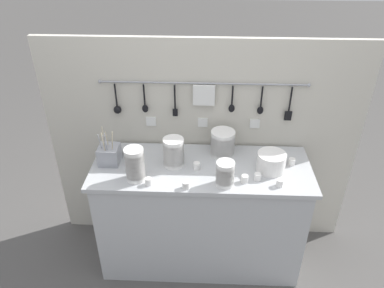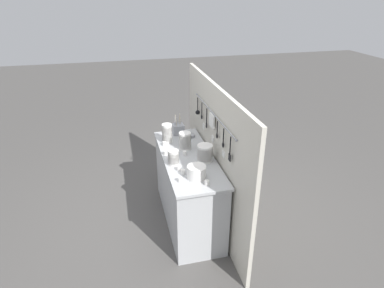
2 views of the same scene
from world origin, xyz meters
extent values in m
plane|color=#514F4C|center=(0.00, 0.00, 0.00)|extent=(20.00, 20.00, 0.00)
cube|color=#B7BABC|center=(0.00, 0.00, 0.86)|extent=(1.50, 0.56, 0.03)
cube|color=#B7BABC|center=(0.00, 0.00, 0.42)|extent=(1.44, 0.54, 0.85)
cube|color=beige|center=(0.00, 0.32, 0.84)|extent=(2.30, 0.04, 1.67)
cylinder|color=#93969E|center=(0.00, 0.28, 1.37)|extent=(1.42, 0.01, 0.01)
sphere|color=#93969E|center=(-0.71, 0.28, 1.37)|extent=(0.02, 0.02, 0.02)
sphere|color=#93969E|center=(0.71, 0.28, 1.37)|extent=(0.02, 0.02, 0.02)
cylinder|color=black|center=(-0.61, 0.27, 1.27)|extent=(0.01, 0.01, 0.18)
sphere|color=black|center=(-0.61, 0.27, 1.16)|extent=(0.06, 0.06, 0.06)
cylinder|color=#93969E|center=(-0.61, 0.28, 1.36)|extent=(0.00, 0.01, 0.02)
cylinder|color=black|center=(-0.41, 0.27, 1.28)|extent=(0.01, 0.01, 0.16)
ellipsoid|color=black|center=(-0.41, 0.27, 1.17)|extent=(0.04, 0.02, 0.06)
cylinder|color=#93969E|center=(-0.41, 0.28, 1.36)|extent=(0.01, 0.01, 0.02)
cylinder|color=black|center=(-0.20, 0.27, 1.27)|extent=(0.01, 0.01, 0.18)
cube|color=black|center=(-0.20, 0.27, 1.15)|extent=(0.04, 0.01, 0.06)
cylinder|color=#93969E|center=(-0.20, 0.28, 1.36)|extent=(0.01, 0.01, 0.02)
cube|color=silver|center=(0.01, 0.27, 1.29)|extent=(0.15, 0.02, 0.15)
cylinder|color=#93969E|center=(0.01, 0.28, 1.36)|extent=(0.01, 0.01, 0.02)
cylinder|color=black|center=(0.20, 0.27, 1.29)|extent=(0.01, 0.01, 0.14)
ellipsoid|color=black|center=(0.20, 0.27, 1.19)|extent=(0.04, 0.02, 0.06)
cylinder|color=#93969E|center=(0.20, 0.28, 1.36)|extent=(0.01, 0.01, 0.02)
cylinder|color=black|center=(0.40, 0.27, 1.28)|extent=(0.01, 0.01, 0.15)
ellipsoid|color=black|center=(0.40, 0.27, 1.18)|extent=(0.04, 0.02, 0.06)
cylinder|color=#93969E|center=(0.40, 0.28, 1.36)|extent=(0.01, 0.01, 0.02)
cylinder|color=black|center=(0.60, 0.27, 1.26)|extent=(0.01, 0.01, 0.19)
cube|color=black|center=(0.60, 0.27, 1.14)|extent=(0.05, 0.01, 0.07)
cylinder|color=#93969E|center=(0.60, 0.28, 1.36)|extent=(0.00, 0.01, 0.02)
cube|color=white|center=(-0.38, 0.29, 1.06)|extent=(0.07, 0.01, 0.07)
cube|color=white|center=(0.00, 0.29, 1.06)|extent=(0.07, 0.01, 0.07)
cube|color=white|center=(0.38, 0.29, 1.06)|extent=(0.07, 0.01, 0.07)
cylinder|color=white|center=(-0.42, -0.16, 0.91)|extent=(0.12, 0.12, 0.05)
cylinder|color=white|center=(-0.42, -0.16, 0.94)|extent=(0.12, 0.12, 0.05)
cylinder|color=white|center=(-0.42, -0.16, 0.97)|extent=(0.12, 0.12, 0.05)
cylinder|color=white|center=(-0.42, -0.16, 1.00)|extent=(0.12, 0.12, 0.05)
cylinder|color=white|center=(-0.42, -0.16, 1.03)|extent=(0.12, 0.12, 0.05)
cylinder|color=white|center=(-0.42, -0.16, 1.06)|extent=(0.12, 0.12, 0.05)
cylinder|color=white|center=(-0.42, -0.16, 1.09)|extent=(0.12, 0.12, 0.05)
cylinder|color=white|center=(-0.19, 0.01, 0.90)|extent=(0.14, 0.14, 0.05)
cylinder|color=white|center=(-0.19, 0.01, 0.93)|extent=(0.14, 0.14, 0.05)
cylinder|color=white|center=(-0.19, 0.01, 0.96)|extent=(0.14, 0.14, 0.05)
cylinder|color=white|center=(-0.19, 0.01, 0.98)|extent=(0.14, 0.14, 0.05)
cylinder|color=white|center=(-0.19, 0.01, 1.01)|extent=(0.14, 0.14, 0.05)
cylinder|color=white|center=(-0.19, 0.01, 1.03)|extent=(0.14, 0.14, 0.05)
cylinder|color=white|center=(-0.19, 0.01, 1.06)|extent=(0.14, 0.14, 0.05)
cylinder|color=white|center=(0.15, 0.16, 0.90)|extent=(0.17, 0.17, 0.05)
cylinder|color=white|center=(0.15, 0.16, 0.93)|extent=(0.17, 0.17, 0.05)
cylinder|color=white|center=(0.15, 0.16, 0.96)|extent=(0.17, 0.17, 0.05)
cylinder|color=white|center=(0.15, 0.16, 0.99)|extent=(0.17, 0.17, 0.05)
cylinder|color=white|center=(0.15, 0.16, 1.01)|extent=(0.17, 0.17, 0.05)
cylinder|color=white|center=(0.15, 0.16, 1.04)|extent=(0.17, 0.17, 0.05)
cylinder|color=white|center=(0.15, -0.19, 0.91)|extent=(0.12, 0.12, 0.05)
cylinder|color=white|center=(0.15, -0.19, 0.94)|extent=(0.12, 0.12, 0.05)
cylinder|color=white|center=(0.15, -0.19, 0.96)|extent=(0.12, 0.12, 0.05)
cylinder|color=white|center=(0.15, -0.19, 0.99)|extent=(0.12, 0.12, 0.05)
cylinder|color=white|center=(0.15, -0.19, 1.02)|extent=(0.12, 0.12, 0.05)
cylinder|color=white|center=(0.46, -0.02, 0.88)|extent=(0.19, 0.19, 0.01)
cylinder|color=white|center=(0.46, -0.02, 0.89)|extent=(0.19, 0.19, 0.01)
cylinder|color=white|center=(0.46, -0.02, 0.90)|extent=(0.19, 0.19, 0.01)
cylinder|color=white|center=(0.46, -0.02, 0.91)|extent=(0.19, 0.19, 0.01)
cylinder|color=white|center=(0.46, -0.02, 0.92)|extent=(0.19, 0.19, 0.01)
cylinder|color=white|center=(0.46, -0.02, 0.93)|extent=(0.19, 0.19, 0.01)
cylinder|color=white|center=(0.46, -0.02, 0.94)|extent=(0.19, 0.19, 0.01)
cylinder|color=white|center=(0.46, -0.02, 0.95)|extent=(0.19, 0.19, 0.01)
cylinder|color=white|center=(0.46, -0.02, 0.96)|extent=(0.19, 0.19, 0.01)
cylinder|color=white|center=(0.46, -0.02, 0.97)|extent=(0.19, 0.19, 0.01)
cylinder|color=white|center=(0.46, -0.02, 0.98)|extent=(0.19, 0.19, 0.01)
cylinder|color=white|center=(0.46, -0.02, 0.99)|extent=(0.19, 0.19, 0.01)
cylinder|color=white|center=(0.46, -0.02, 1.00)|extent=(0.19, 0.19, 0.01)
cylinder|color=#93969E|center=(-0.50, 0.14, 0.90)|extent=(0.13, 0.13, 0.04)
cube|color=#93969E|center=(-0.63, 0.02, 0.94)|extent=(0.14, 0.14, 0.13)
cylinder|color=#93969E|center=(-0.66, 0.02, 1.02)|extent=(0.01, 0.02, 0.16)
cylinder|color=#C6B793|center=(-0.65, -0.02, 1.04)|extent=(0.03, 0.03, 0.19)
cylinder|color=#93969E|center=(-0.67, 0.00, 1.03)|extent=(0.02, 0.01, 0.17)
cylinder|color=#93969E|center=(-0.63, -0.02, 1.04)|extent=(0.01, 0.03, 0.19)
cylinder|color=#93969E|center=(-0.63, -0.01, 1.03)|extent=(0.01, 0.02, 0.18)
cylinder|color=#C6B793|center=(-0.64, 0.05, 1.02)|extent=(0.02, 0.01, 0.16)
cylinder|color=#C6B793|center=(-0.59, -0.01, 1.05)|extent=(0.03, 0.03, 0.21)
cylinder|color=#C6B793|center=(-0.66, 0.04, 1.04)|extent=(0.01, 0.02, 0.20)
cylinder|color=white|center=(0.37, -0.13, 0.90)|extent=(0.04, 0.04, 0.05)
cylinder|color=white|center=(0.50, -0.19, 0.90)|extent=(0.04, 0.04, 0.05)
cylinder|color=white|center=(0.28, -0.16, 0.90)|extent=(0.04, 0.04, 0.05)
cylinder|color=white|center=(-0.09, -0.24, 0.90)|extent=(0.04, 0.04, 0.05)
cylinder|color=white|center=(-0.03, -0.03, 0.90)|extent=(0.04, 0.04, 0.05)
cylinder|color=white|center=(-0.33, -0.21, 0.90)|extent=(0.04, 0.04, 0.05)
cylinder|color=white|center=(0.62, 0.05, 0.90)|extent=(0.04, 0.04, 0.05)
camera|label=1|loc=(0.03, -2.08, 2.37)|focal=35.00mm
camera|label=2|loc=(3.11, -0.71, 2.59)|focal=30.00mm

